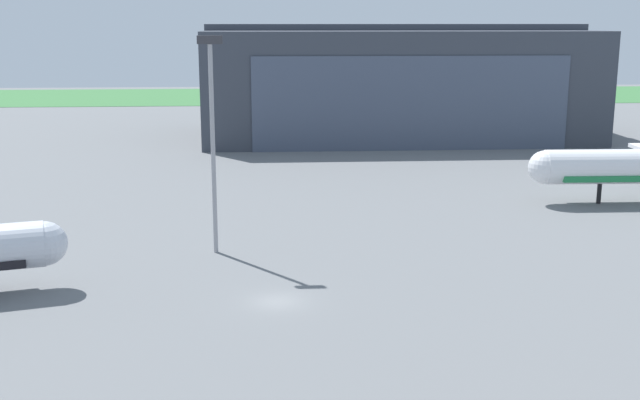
# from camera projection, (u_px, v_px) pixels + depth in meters

# --- Properties ---
(ground_plane) EXTENTS (440.00, 440.00, 0.00)m
(ground_plane) POSITION_uv_depth(u_px,v_px,m) (277.00, 301.00, 65.03)
(ground_plane) COLOR slate
(grass_field_strip) EXTENTS (440.00, 56.00, 0.08)m
(grass_field_strip) POSITION_uv_depth(u_px,v_px,m) (268.00, 96.00, 243.15)
(grass_field_strip) COLOR #3A723D
(grass_field_strip) RESTS_ON ground_plane
(maintenance_hangar) EXTENTS (74.14, 38.54, 22.03)m
(maintenance_hangar) POSITION_uv_depth(u_px,v_px,m) (394.00, 83.00, 157.41)
(maintenance_hangar) COLOR #383D47
(maintenance_hangar) RESTS_ON ground_plane
(apron_light_mast) EXTENTS (2.40, 0.50, 21.25)m
(apron_light_mast) POSITION_uv_depth(u_px,v_px,m) (212.00, 130.00, 76.20)
(apron_light_mast) COLOR #99999E
(apron_light_mast) RESTS_ON ground_plane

